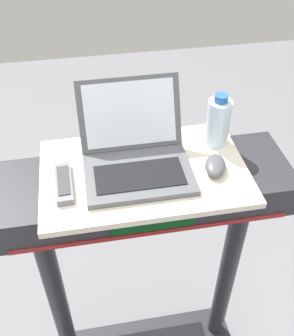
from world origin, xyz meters
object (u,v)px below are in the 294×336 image
computer_mouse (215,166)px  water_bottle (218,122)px  laptop (136,154)px  tv_remote (64,183)px

computer_mouse → water_bottle: size_ratio=0.58×
laptop → tv_remote: size_ratio=1.93×
computer_mouse → tv_remote: size_ratio=0.62×
computer_mouse → tv_remote: bearing=-162.8°
water_bottle → tv_remote: (-0.48, -0.12, -0.07)m
water_bottle → tv_remote: size_ratio=1.07×
computer_mouse → water_bottle: 0.15m
laptop → water_bottle: laptop is taller
computer_mouse → tv_remote: computer_mouse is taller
computer_mouse → water_bottle: (0.04, 0.13, 0.06)m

